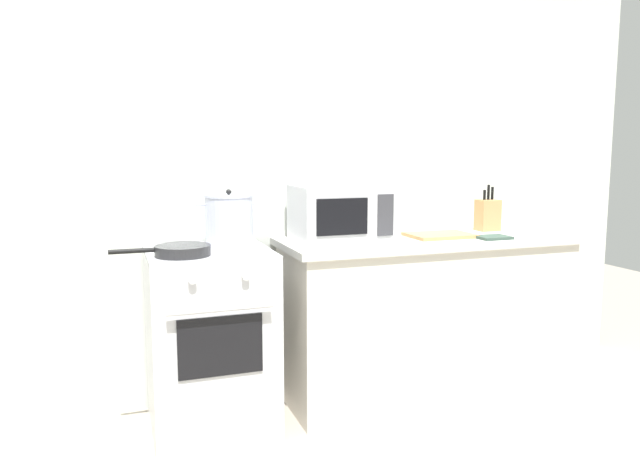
{
  "coord_description": "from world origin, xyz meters",
  "views": [
    {
      "loc": [
        -0.8,
        -2.33,
        1.41
      ],
      "look_at": [
        0.24,
        0.6,
        1.0
      ],
      "focal_mm": 33.48,
      "sensor_mm": 36.0,
      "label": 1
    }
  ],
  "objects_px": {
    "oven_mitt": "(493,237)",
    "knife_block": "(488,215)",
    "stove": "(210,339)",
    "frying_pan": "(181,250)",
    "cutting_board": "(440,235)",
    "microwave": "(340,213)",
    "stock_pot": "(229,220)"
  },
  "relations": [
    {
      "from": "stove",
      "to": "knife_block",
      "type": "height_order",
      "value": "knife_block"
    },
    {
      "from": "frying_pan",
      "to": "cutting_board",
      "type": "xyz_separation_m",
      "value": [
        1.46,
        0.13,
        -0.02
      ]
    },
    {
      "from": "microwave",
      "to": "oven_mitt",
      "type": "relative_size",
      "value": 2.78
    },
    {
      "from": "microwave",
      "to": "frying_pan",
      "type": "bearing_deg",
      "value": -166.54
    },
    {
      "from": "microwave",
      "to": "knife_block",
      "type": "relative_size",
      "value": 1.78
    },
    {
      "from": "oven_mitt",
      "to": "knife_block",
      "type": "bearing_deg",
      "value": 60.07
    },
    {
      "from": "stove",
      "to": "frying_pan",
      "type": "bearing_deg",
      "value": -137.73
    },
    {
      "from": "stock_pot",
      "to": "microwave",
      "type": "height_order",
      "value": "microwave"
    },
    {
      "from": "microwave",
      "to": "stove",
      "type": "bearing_deg",
      "value": -173.84
    },
    {
      "from": "frying_pan",
      "to": "microwave",
      "type": "xyz_separation_m",
      "value": [
        0.88,
        0.21,
        0.12
      ]
    },
    {
      "from": "cutting_board",
      "to": "knife_block",
      "type": "height_order",
      "value": "knife_block"
    },
    {
      "from": "stock_pot",
      "to": "frying_pan",
      "type": "bearing_deg",
      "value": -137.04
    },
    {
      "from": "frying_pan",
      "to": "stock_pot",
      "type": "bearing_deg",
      "value": 42.96
    },
    {
      "from": "frying_pan",
      "to": "oven_mitt",
      "type": "relative_size",
      "value": 2.55
    },
    {
      "from": "microwave",
      "to": "oven_mitt",
      "type": "distance_m",
      "value": 0.87
    },
    {
      "from": "stove",
      "to": "stock_pot",
      "type": "xyz_separation_m",
      "value": [
        0.13,
        0.13,
        0.59
      ]
    },
    {
      "from": "frying_pan",
      "to": "microwave",
      "type": "height_order",
      "value": "microwave"
    },
    {
      "from": "microwave",
      "to": "knife_block",
      "type": "height_order",
      "value": "microwave"
    },
    {
      "from": "microwave",
      "to": "knife_block",
      "type": "xyz_separation_m",
      "value": [
        0.99,
        0.06,
        -0.05
      ]
    },
    {
      "from": "frying_pan",
      "to": "cutting_board",
      "type": "bearing_deg",
      "value": 5.18
    },
    {
      "from": "stock_pot",
      "to": "cutting_board",
      "type": "bearing_deg",
      "value": -6.06
    },
    {
      "from": "stove",
      "to": "knife_block",
      "type": "xyz_separation_m",
      "value": [
        1.73,
        0.14,
        0.56
      ]
    },
    {
      "from": "knife_block",
      "to": "oven_mitt",
      "type": "distance_m",
      "value": 0.36
    },
    {
      "from": "oven_mitt",
      "to": "frying_pan",
      "type": "bearing_deg",
      "value": 179.06
    },
    {
      "from": "oven_mitt",
      "to": "stove",
      "type": "bearing_deg",
      "value": 174.16
    },
    {
      "from": "cutting_board",
      "to": "knife_block",
      "type": "xyz_separation_m",
      "value": [
        0.41,
        0.14,
        0.09
      ]
    },
    {
      "from": "oven_mitt",
      "to": "cutting_board",
      "type": "bearing_deg",
      "value": 146.48
    },
    {
      "from": "stove",
      "to": "frying_pan",
      "type": "xyz_separation_m",
      "value": [
        -0.14,
        -0.13,
        0.48
      ]
    },
    {
      "from": "stove",
      "to": "microwave",
      "type": "bearing_deg",
      "value": 6.16
    },
    {
      "from": "stove",
      "to": "cutting_board",
      "type": "relative_size",
      "value": 2.56
    },
    {
      "from": "stock_pot",
      "to": "oven_mitt",
      "type": "bearing_deg",
      "value": -11.35
    },
    {
      "from": "knife_block",
      "to": "oven_mitt",
      "type": "height_order",
      "value": "knife_block"
    }
  ]
}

